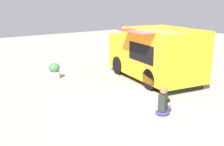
% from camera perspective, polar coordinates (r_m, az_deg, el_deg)
% --- Properties ---
extents(ground_plane, '(40.00, 40.00, 0.00)m').
position_cam_1_polar(ground_plane, '(10.86, 7.01, -4.09)').
color(ground_plane, '#AC9D93').
extents(food_truck, '(5.00, 3.45, 2.32)m').
position_cam_1_polar(food_truck, '(12.52, 8.82, 3.64)').
color(food_truck, '#F9AB20').
rests_on(food_truck, ground_plane).
extents(person_customer, '(0.61, 0.81, 0.91)m').
position_cam_1_polar(person_customer, '(8.91, 10.45, -5.92)').
color(person_customer, navy).
rests_on(person_customer, ground_plane).
extents(planter_flowering_near, '(0.52, 0.52, 0.71)m').
position_cam_1_polar(planter_flowering_near, '(12.94, -11.68, 0.43)').
color(planter_flowering_near, silver).
rests_on(planter_flowering_near, ground_plane).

